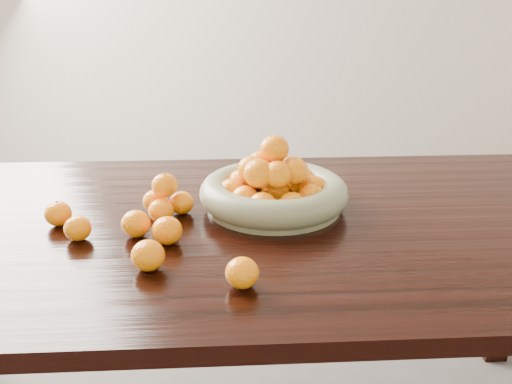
{
  "coord_description": "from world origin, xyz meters",
  "views": [
    {
      "loc": [
        -0.04,
        -1.26,
        1.3
      ],
      "look_at": [
        0.04,
        -0.02,
        0.83
      ],
      "focal_mm": 40.0,
      "sensor_mm": 36.0,
      "label": 1
    }
  ],
  "objects": [
    {
      "name": "loose_orange_5",
      "position": [
        -0.16,
        -0.12,
        0.78
      ],
      "size": [
        0.07,
        0.07,
        0.06
      ],
      "primitive_type": "ellipsoid",
      "color": "orange",
      "rests_on": "dining_table"
    },
    {
      "name": "orange_pyramid",
      "position": [
        -0.18,
        0.04,
        0.79
      ],
      "size": [
        0.13,
        0.13,
        0.11
      ],
      "rotation": [
        0.0,
        0.0,
        -0.2
      ],
      "color": "orange",
      "rests_on": "dining_table"
    },
    {
      "name": "loose_orange_4",
      "position": [
        -0.24,
        -0.08,
        0.78
      ],
      "size": [
        0.07,
        0.07,
        0.06
      ],
      "primitive_type": "ellipsoid",
      "color": "orange",
      "rests_on": "dining_table"
    },
    {
      "name": "loose_orange_2",
      "position": [
        -0.01,
        -0.32,
        0.78
      ],
      "size": [
        0.06,
        0.06,
        0.06
      ],
      "primitive_type": "ellipsoid",
      "color": "orange",
      "rests_on": "dining_table"
    },
    {
      "name": "dining_table",
      "position": [
        0.0,
        0.0,
        0.66
      ],
      "size": [
        2.0,
        1.0,
        0.75
      ],
      "color": "black",
      "rests_on": "ground"
    },
    {
      "name": "fruit_bowl",
      "position": [
        0.09,
        0.07,
        0.8
      ],
      "size": [
        0.37,
        0.37,
        0.19
      ],
      "rotation": [
        0.0,
        0.0,
        -0.18
      ],
      "color": "gray",
      "rests_on": "dining_table"
    },
    {
      "name": "loose_orange_1",
      "position": [
        -0.19,
        -0.24,
        0.78
      ],
      "size": [
        0.07,
        0.07,
        0.06
      ],
      "primitive_type": "ellipsoid",
      "color": "orange",
      "rests_on": "dining_table"
    },
    {
      "name": "loose_orange_0",
      "position": [
        -0.43,
        -0.0,
        0.78
      ],
      "size": [
        0.06,
        0.06,
        0.06
      ],
      "primitive_type": "ellipsoid",
      "color": "orange",
      "rests_on": "dining_table"
    },
    {
      "name": "loose_orange_3",
      "position": [
        -0.36,
        -0.09,
        0.78
      ],
      "size": [
        0.06,
        0.06,
        0.06
      ],
      "primitive_type": "ellipsoid",
      "color": "orange",
      "rests_on": "dining_table"
    }
  ]
}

